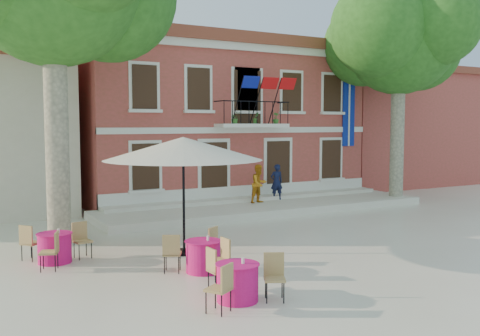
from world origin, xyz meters
name	(u,v)px	position (x,y,z in m)	size (l,w,h in m)	color
ground	(285,235)	(0.00, 0.00, 0.00)	(90.00, 90.00, 0.00)	beige
main_building	(207,120)	(2.00, 9.99, 3.78)	(13.50, 9.59, 7.50)	#BB4543
neighbor_east	(374,129)	(14.00, 11.00, 3.22)	(9.40, 9.40, 6.40)	#BB4543
terrace	(266,207)	(2.00, 4.40, 0.15)	(14.00, 3.40, 0.30)	silver
plane_tree_east	(400,39)	(8.39, 3.53, 7.33)	(5.06, 5.06, 9.93)	#A59E84
patio_umbrella	(183,149)	(-3.81, -0.69, 2.89)	(4.32, 4.32, 3.21)	black
pedestrian_navy	(277,182)	(3.00, 5.17, 1.07)	(0.56, 0.37, 1.53)	#0F1534
pedestrian_orange	(259,184)	(1.85, 4.71, 1.10)	(0.78, 0.60, 1.60)	orange
cafe_table_0	(55,246)	(-7.11, 0.01, 0.43)	(1.76, 1.84, 0.95)	#CD136E
cafe_table_1	(203,255)	(-4.13, -2.64, 0.43)	(1.87, 1.65, 0.95)	#CD136E
cafe_table_2	(237,280)	(-4.42, -4.89, 0.43)	(1.87, 1.66, 0.95)	#CD136E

